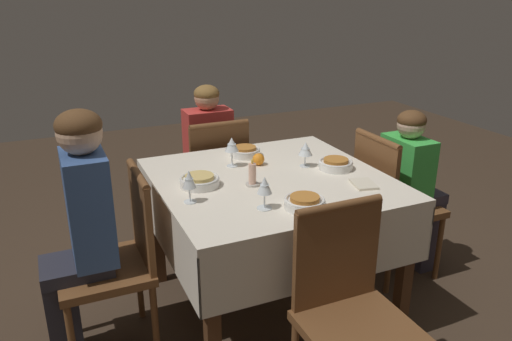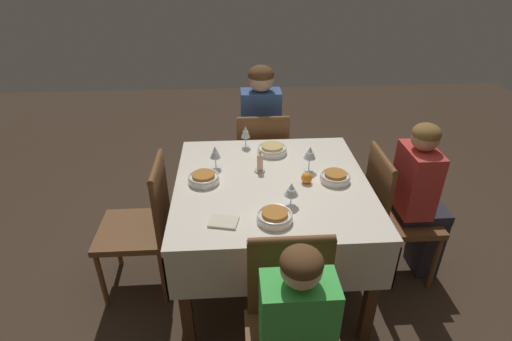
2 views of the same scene
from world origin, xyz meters
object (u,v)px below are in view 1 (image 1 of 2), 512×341
object	(u,v)px
chair_west	(214,177)
wine_glass_north	(305,149)
bowl_south	(200,181)
orange_fruit	(258,159)
person_child_green	(413,185)
person_child_red	(206,156)
chair_north	(389,199)
wine_glass_east	(265,187)
bowl_east	(305,202)
bowl_west	(245,151)
candle_centerpiece	(252,176)
wine_glass_south	(189,180)
chair_south	(118,255)
bowl_north	(336,164)
wine_glass_west	(232,145)
dining_table	(271,196)
napkin_red_folded	(364,184)
chair_east	(351,307)
person_adult_denim	(79,226)

from	to	relation	value
chair_west	wine_glass_north	bearing A→B (deg)	111.52
bowl_south	orange_fruit	distance (m)	0.42
person_child_green	person_child_red	distance (m)	1.35
chair_north	person_child_green	distance (m)	0.18
chair_north	wine_glass_east	distance (m)	1.09
wine_glass_north	bowl_east	world-z (taller)	wine_glass_north
bowl_west	wine_glass_east	distance (m)	0.73
chair_north	candle_centerpiece	distance (m)	0.97
chair_west	orange_fruit	bearing A→B (deg)	95.72
chair_west	bowl_west	xyz separation A→B (m)	(0.41, 0.05, 0.29)
wine_glass_south	bowl_east	world-z (taller)	wine_glass_south
chair_south	bowl_north	world-z (taller)	chair_south
bowl_south	wine_glass_east	world-z (taller)	wine_glass_east
wine_glass_west	dining_table	bearing A→B (deg)	26.71
wine_glass_west	napkin_red_folded	size ratio (longest dim) A/B	1.01
chair_west	chair_east	size ratio (longest dim) A/B	1.00
wine_glass_south	chair_west	bearing A→B (deg)	154.96
chair_south	bowl_east	bearing A→B (deg)	62.59
bowl_south	orange_fruit	world-z (taller)	orange_fruit
chair_south	wine_glass_north	distance (m)	1.09
wine_glass_west	chair_south	bearing A→B (deg)	-70.47
bowl_north	bowl_east	xyz separation A→B (m)	(0.37, -0.39, 0.00)
chair_east	wine_glass_west	size ratio (longest dim) A/B	5.56
bowl_west	bowl_east	distance (m)	0.76
wine_glass_west	candle_centerpiece	xyz separation A→B (m)	(0.30, -0.01, -0.07)
wine_glass_south	bowl_north	bearing A→B (deg)	97.50
person_adult_denim	candle_centerpiece	xyz separation A→B (m)	(0.06, 0.81, 0.13)
person_adult_denim	chair_north	bearing A→B (deg)	90.57
chair_north	person_child_red	bearing A→B (deg)	41.70
bowl_west	wine_glass_south	bearing A→B (deg)	-43.60
person_adult_denim	bowl_east	world-z (taller)	person_adult_denim
chair_north	wine_glass_south	xyz separation A→B (m)	(0.15, -1.25, 0.37)
chair_north	bowl_north	distance (m)	0.51
wine_glass_south	chair_north	bearing A→B (deg)	96.87
chair_west	person_child_green	distance (m)	1.25
chair_south	wine_glass_east	world-z (taller)	wine_glass_east
candle_centerpiece	orange_fruit	distance (m)	0.30
chair_west	napkin_red_folded	distance (m)	1.16
bowl_south	bowl_north	world-z (taller)	same
chair_east	person_adult_denim	size ratio (longest dim) A/B	0.75
wine_glass_west	wine_glass_east	bearing A→B (deg)	-6.87
person_child_red	wine_glass_south	bearing A→B (deg)	68.35
chair_south	bowl_east	world-z (taller)	chair_south
orange_fruit	chair_west	bearing A→B (deg)	-174.28
chair_south	person_child_green	world-z (taller)	person_child_green
chair_west	wine_glass_south	xyz separation A→B (m)	(0.91, -0.43, 0.37)
bowl_north	wine_glass_east	distance (m)	0.64
person_child_green	bowl_south	world-z (taller)	person_child_green
dining_table	wine_glass_east	world-z (taller)	wine_glass_east
chair_west	person_child_red	bearing A→B (deg)	-90.00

